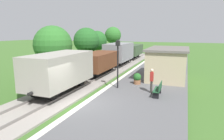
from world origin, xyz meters
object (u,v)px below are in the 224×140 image
at_px(bench_near_hut, 158,89).
at_px(person_waiting, 152,80).
at_px(station_hut, 168,63).
at_px(lamp_post_near, 118,55).
at_px(tree_field_left, 97,41).
at_px(tree_trackside_far, 86,41).
at_px(freight_train, 109,57).
at_px(tree_field_distant, 113,35).
at_px(potted_planter, 137,78).
at_px(tree_trackside_mid, 53,45).

height_order(bench_near_hut, person_waiting, person_waiting).
bearing_deg(station_hut, lamp_post_near, -124.13).
bearing_deg(tree_field_left, tree_trackside_far, -78.85).
distance_m(lamp_post_near, tree_trackside_far, 12.57).
bearing_deg(freight_train, bench_near_hut, -50.40).
xyz_separation_m(freight_train, tree_field_distant, (-5.12, 15.19, 2.27)).
bearing_deg(potted_planter, station_hut, 56.01).
relative_size(lamp_post_near, tree_trackside_far, 0.74).
distance_m(potted_planter, lamp_post_near, 2.88).
height_order(station_hut, tree_trackside_far, tree_trackside_far).
xyz_separation_m(person_waiting, tree_trackside_far, (-10.38, 10.14, 2.12)).
xyz_separation_m(bench_near_hut, tree_trackside_mid, (-10.47, 2.99, 2.50)).
bearing_deg(lamp_post_near, tree_field_distant, 111.19).
distance_m(potted_planter, tree_trackside_far, 12.39).
bearing_deg(tree_field_distant, freight_train, -71.36).
bearing_deg(tree_trackside_mid, bench_near_hut, -15.94).
bearing_deg(potted_planter, tree_trackside_mid, 176.85).
relative_size(potted_planter, tree_field_left, 0.20).
relative_size(person_waiting, lamp_post_near, 0.46).
relative_size(station_hut, bench_near_hut, 3.87).
height_order(potted_planter, lamp_post_near, lamp_post_near).
distance_m(bench_near_hut, tree_trackside_far, 15.55).
xyz_separation_m(potted_planter, tree_trackside_mid, (-8.44, 0.46, 2.50)).
height_order(bench_near_hut, potted_planter, potted_planter).
bearing_deg(tree_trackside_mid, tree_field_distant, 93.92).
distance_m(station_hut, potted_planter, 3.85).
height_order(freight_train, person_waiting, freight_train).
bearing_deg(person_waiting, tree_trackside_mid, -24.68).
bearing_deg(tree_trackside_far, lamp_post_near, -51.68).
height_order(freight_train, bench_near_hut, freight_train).
distance_m(lamp_post_near, tree_field_distant, 24.11).
bearing_deg(tree_field_left, potted_planter, -54.42).
xyz_separation_m(station_hut, tree_trackside_mid, (-10.52, -2.63, 1.57)).
relative_size(tree_field_left, tree_field_distant, 0.86).
distance_m(freight_train, potted_planter, 7.39).
bearing_deg(station_hut, potted_planter, -123.99).
relative_size(station_hut, tree_trackside_far, 1.16).
bearing_deg(person_waiting, tree_field_distant, -74.66).
relative_size(tree_trackside_far, tree_field_left, 1.08).
bearing_deg(tree_trackside_mid, station_hut, 14.04).
bearing_deg(tree_field_left, tree_field_distant, 88.01).
distance_m(person_waiting, potted_planter, 2.47).
bearing_deg(lamp_post_near, tree_trackside_mid, 163.92).
relative_size(freight_train, tree_trackside_mid, 5.13).
height_order(freight_train, tree_trackside_far, tree_trackside_far).
distance_m(station_hut, tree_trackside_far, 12.24).
bearing_deg(tree_field_distant, potted_planter, -64.72).
bearing_deg(potted_planter, tree_field_left, 125.58).
xyz_separation_m(freight_train, bench_near_hut, (6.75, -8.16, -0.83)).
bearing_deg(bench_near_hut, potted_planter, 128.87).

